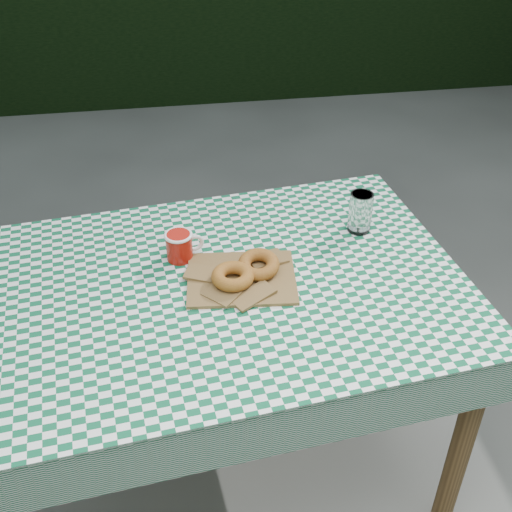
% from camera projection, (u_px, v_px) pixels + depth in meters
% --- Properties ---
extents(ground, '(60.00, 60.00, 0.00)m').
position_uv_depth(ground, '(208.00, 429.00, 2.26)').
color(ground, '#484844').
rests_on(ground, ground).
extents(table, '(1.40, 1.02, 0.75)m').
position_uv_depth(table, '(219.00, 385.00, 1.93)').
color(table, '#50351B').
rests_on(table, ground).
extents(tablecloth, '(1.42, 1.04, 0.01)m').
position_uv_depth(tablecloth, '(214.00, 287.00, 1.70)').
color(tablecloth, '#0D5433').
rests_on(tablecloth, table).
extents(paper_bag, '(0.31, 0.26, 0.02)m').
position_uv_depth(paper_bag, '(241.00, 278.00, 1.72)').
color(paper_bag, olive).
rests_on(paper_bag, tablecloth).
extents(bagel_front, '(0.14, 0.14, 0.04)m').
position_uv_depth(bagel_front, '(233.00, 276.00, 1.68)').
color(bagel_front, '#A07021').
rests_on(bagel_front, paper_bag).
extents(bagel_back, '(0.14, 0.14, 0.04)m').
position_uv_depth(bagel_back, '(259.00, 265.00, 1.72)').
color(bagel_back, '#A16F21').
rests_on(bagel_back, paper_bag).
extents(coffee_mug, '(0.17, 0.17, 0.08)m').
position_uv_depth(coffee_mug, '(179.00, 246.00, 1.78)').
color(coffee_mug, '#A2140A').
rests_on(coffee_mug, tablecloth).
extents(drinking_glass, '(0.09, 0.09, 0.12)m').
position_uv_depth(drinking_glass, '(360.00, 212.00, 1.88)').
color(drinking_glass, white).
rests_on(drinking_glass, tablecloth).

